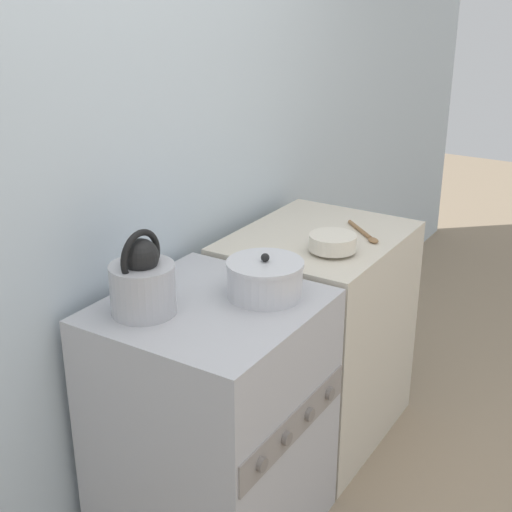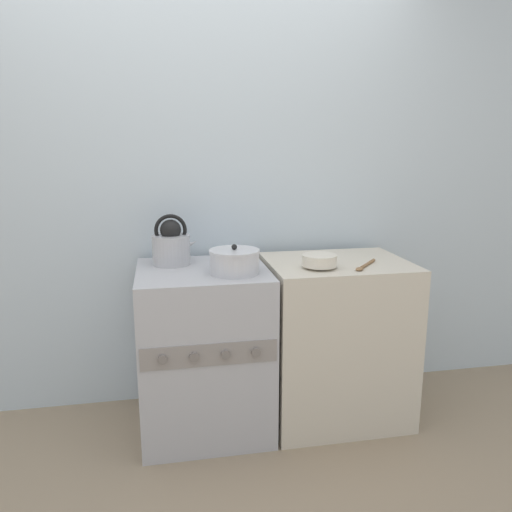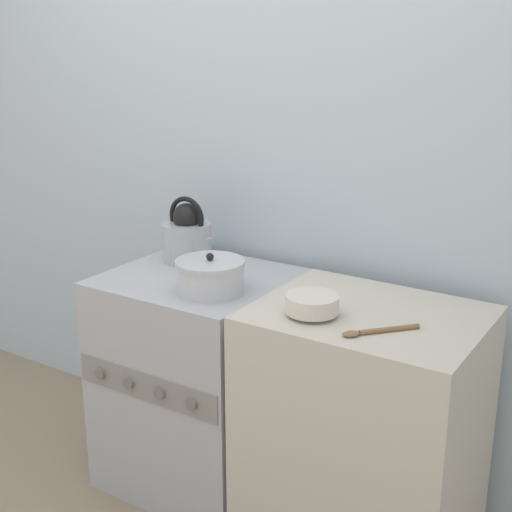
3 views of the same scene
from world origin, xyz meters
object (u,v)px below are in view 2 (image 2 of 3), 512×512
Objects in this scene: stove at (204,349)px; cooking_pot at (234,261)px; enamel_bowl at (319,261)px; kettle at (172,245)px.

cooking_pot is at bearing -36.90° from stove.
kettle is at bearing 158.87° from enamel_bowl.
enamel_bowl is (0.73, -0.28, -0.05)m from kettle.
cooking_pot is (0.30, -0.25, -0.04)m from kettle.
kettle is 1.07× the size of cooking_pot.
cooking_pot is at bearing 176.15° from enamel_bowl.
stove is 3.28× the size of kettle.
enamel_bowl reaches higher than stove.
stove is 0.58m from kettle.
kettle reaches higher than cooking_pot.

